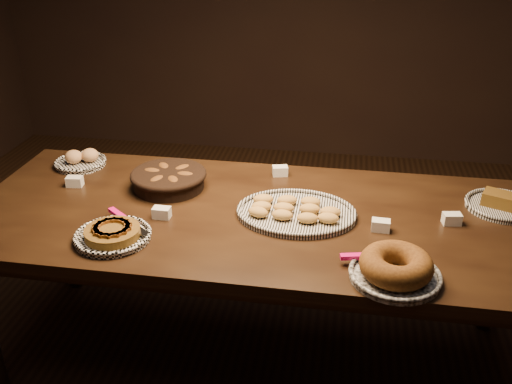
% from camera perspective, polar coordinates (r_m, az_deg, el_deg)
% --- Properties ---
extents(ground, '(5.00, 5.00, 0.00)m').
position_cam_1_polar(ground, '(2.78, 0.13, -15.82)').
color(ground, black).
rests_on(ground, ground).
extents(buffet_table, '(2.40, 1.00, 0.75)m').
position_cam_1_polar(buffet_table, '(2.37, 0.15, -3.66)').
color(buffet_table, black).
rests_on(buffet_table, ground).
extents(apple_tart_plate, '(0.29, 0.33, 0.06)m').
position_cam_1_polar(apple_tart_plate, '(2.22, -14.13, -4.09)').
color(apple_tart_plate, white).
rests_on(apple_tart_plate, buffet_table).
extents(madeleine_platter, '(0.48, 0.39, 0.05)m').
position_cam_1_polar(madeleine_platter, '(2.31, 3.93, -1.94)').
color(madeleine_platter, black).
rests_on(madeleine_platter, buffet_table).
extents(bundt_cake_plate, '(0.34, 0.31, 0.10)m').
position_cam_1_polar(bundt_cake_plate, '(1.98, 13.77, -7.41)').
color(bundt_cake_plate, black).
rests_on(bundt_cake_plate, buffet_table).
extents(croissant_basket, '(0.35, 0.35, 0.08)m').
position_cam_1_polar(croissant_basket, '(2.55, -8.72, 1.40)').
color(croissant_basket, black).
rests_on(croissant_basket, buffet_table).
extents(bread_roll_plate, '(0.25, 0.25, 0.08)m').
position_cam_1_polar(bread_roll_plate, '(2.89, -17.10, 3.05)').
color(bread_roll_plate, white).
rests_on(bread_roll_plate, buffet_table).
extents(loaf_plate, '(0.29, 0.29, 0.07)m').
position_cam_1_polar(loaf_plate, '(2.57, 23.35, -1.12)').
color(loaf_plate, black).
rests_on(loaf_plate, buffet_table).
extents(tent_cards, '(1.70, 0.54, 0.04)m').
position_cam_1_polar(tent_cards, '(2.39, 0.84, -0.83)').
color(tent_cards, white).
rests_on(tent_cards, buffet_table).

